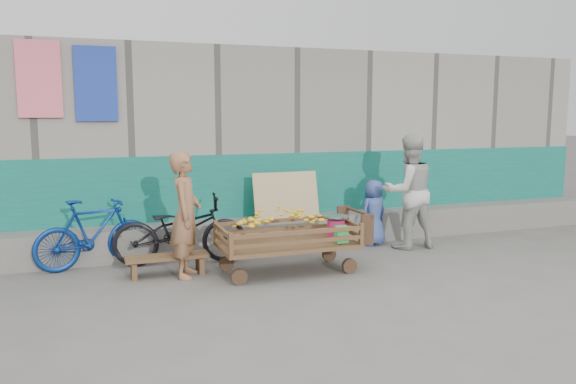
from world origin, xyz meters
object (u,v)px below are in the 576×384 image
object	(u,v)px
vendor_man	(186,215)
woman	(409,191)
bicycle_dark	(180,230)
child	(374,212)
banana_cart	(285,230)
bicycle_blue	(94,233)
bench	(167,260)

from	to	relation	value
vendor_man	woman	bearing A→B (deg)	-64.36
vendor_man	bicycle_dark	bearing A→B (deg)	16.85
child	bicycle_dark	world-z (taller)	child
banana_cart	woman	size ratio (longest dim) A/B	1.10
woman	child	bearing A→B (deg)	-38.87
woman	bicycle_dark	size ratio (longest dim) A/B	0.97
child	bicycle_blue	size ratio (longest dim) A/B	0.66
bench	bicycle_dark	size ratio (longest dim) A/B	0.58
woman	banana_cart	bearing A→B (deg)	18.31
vendor_man	bicycle_dark	xyz separation A→B (m)	(0.02, 0.61, -0.31)
bench	child	xyz separation A→B (m)	(3.21, 0.59, 0.32)
vendor_man	child	xyz separation A→B (m)	(2.99, 0.72, -0.27)
vendor_man	bicycle_dark	size ratio (longest dim) A/B	0.88
banana_cart	vendor_man	size ratio (longest dim) A/B	1.21
bicycle_dark	child	bearing A→B (deg)	-80.25
woman	bicycle_dark	xyz separation A→B (m)	(-3.36, 0.22, -0.40)
woman	child	world-z (taller)	woman
bench	woman	xyz separation A→B (m)	(3.60, 0.26, 0.67)
child	bicycle_blue	bearing A→B (deg)	-18.39
bicycle_dark	bicycle_blue	size ratio (longest dim) A/B	1.16
child	bicycle_dark	distance (m)	2.97
vendor_man	banana_cart	bearing A→B (deg)	-82.64
banana_cart	bicycle_dark	size ratio (longest dim) A/B	1.07
bench	woman	bearing A→B (deg)	4.07
woman	bicycle_blue	distance (m)	4.48
woman	child	size ratio (longest dim) A/B	1.71
bicycle_blue	banana_cart	bearing A→B (deg)	-128.62
banana_cart	bench	size ratio (longest dim) A/B	1.85
woman	bicycle_blue	xyz separation A→B (m)	(-4.45, 0.42, -0.40)
child	bicycle_dark	xyz separation A→B (m)	(-2.97, -0.12, -0.04)
child	bicycle_blue	world-z (taller)	child
child	bench	bearing A→B (deg)	-6.77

